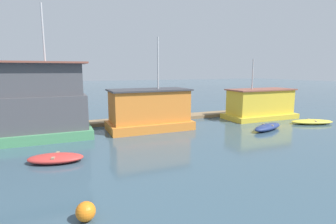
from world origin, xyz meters
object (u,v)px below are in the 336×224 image
at_px(houseboat_yellow, 260,104).
at_px(houseboat_green, 35,105).
at_px(dinghy_navy, 268,127).
at_px(dinghy_yellow, 312,122).
at_px(buoy_orange, 86,212).
at_px(mooring_post_far_right, 230,109).
at_px(dinghy_red, 56,158).
at_px(houseboat_orange, 149,110).
at_px(mooring_post_far_left, 243,106).

bearing_deg(houseboat_yellow, houseboat_green, -179.28).
height_order(dinghy_navy, dinghy_yellow, dinghy_navy).
bearing_deg(buoy_orange, mooring_post_far_right, 41.37).
xyz_separation_m(houseboat_green, dinghy_navy, (16.77, -4.08, -2.18)).
height_order(dinghy_red, dinghy_navy, dinghy_navy).
xyz_separation_m(dinghy_red, dinghy_navy, (15.61, 1.38, 0.03)).
relative_size(houseboat_orange, dinghy_red, 2.40).
height_order(dinghy_navy, mooring_post_far_left, mooring_post_far_left).
bearing_deg(houseboat_orange, mooring_post_far_left, 11.36).
xyz_separation_m(houseboat_orange, buoy_orange, (-6.16, -11.61, -1.24)).
bearing_deg(mooring_post_far_right, houseboat_green, -172.96).
bearing_deg(buoy_orange, houseboat_green, 99.89).
xyz_separation_m(houseboat_orange, mooring_post_far_left, (11.17, 2.24, -0.50)).
bearing_deg(houseboat_orange, houseboat_yellow, 1.48).
height_order(dinghy_yellow, mooring_post_far_left, mooring_post_far_left).
bearing_deg(dinghy_red, houseboat_green, 101.98).
distance_m(dinghy_red, mooring_post_far_right, 18.29).
distance_m(houseboat_green, houseboat_orange, 8.24).
bearing_deg(dinghy_yellow, buoy_orange, -158.60).
xyz_separation_m(dinghy_yellow, mooring_post_far_right, (-4.46, 5.94, 0.62)).
relative_size(houseboat_yellow, mooring_post_far_right, 4.34).
xyz_separation_m(mooring_post_far_left, buoy_orange, (-17.34, -13.85, -0.74)).
height_order(houseboat_yellow, mooring_post_far_left, houseboat_yellow).
distance_m(houseboat_green, dinghy_navy, 17.40).
relative_size(dinghy_red, dinghy_navy, 0.80).
height_order(dinghy_navy, buoy_orange, buoy_orange).
distance_m(houseboat_orange, dinghy_yellow, 14.56).
xyz_separation_m(dinghy_yellow, buoy_orange, (-20.18, -7.91, 0.12)).
height_order(mooring_post_far_left, buoy_orange, mooring_post_far_left).
distance_m(houseboat_orange, dinghy_navy, 9.56).
bearing_deg(dinghy_yellow, mooring_post_far_left, 115.60).
distance_m(houseboat_yellow, dinghy_navy, 5.44).
height_order(houseboat_green, houseboat_yellow, houseboat_green).
bearing_deg(dinghy_yellow, dinghy_red, -175.37).
bearing_deg(dinghy_navy, dinghy_yellow, 3.43).
xyz_separation_m(houseboat_yellow, dinghy_yellow, (2.35, -4.00, -1.19)).
bearing_deg(houseboat_orange, mooring_post_far_right, 13.20).
bearing_deg(mooring_post_far_right, buoy_orange, -138.63).
xyz_separation_m(houseboat_yellow, dinghy_navy, (-3.10, -4.33, -1.14)).
bearing_deg(buoy_orange, dinghy_yellow, 21.40).
bearing_deg(buoy_orange, houseboat_orange, 62.03).
distance_m(houseboat_yellow, mooring_post_far_right, 2.92).
bearing_deg(dinghy_yellow, houseboat_green, 170.42).
distance_m(mooring_post_far_left, buoy_orange, 22.20).
bearing_deg(dinghy_yellow, mooring_post_far_right, 126.86).
bearing_deg(mooring_post_far_right, mooring_post_far_left, 0.00).
distance_m(houseboat_orange, mooring_post_far_left, 11.41).
distance_m(dinghy_red, dinghy_navy, 15.67).
bearing_deg(mooring_post_far_left, dinghy_navy, -112.51).
distance_m(houseboat_yellow, mooring_post_far_left, 2.03).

